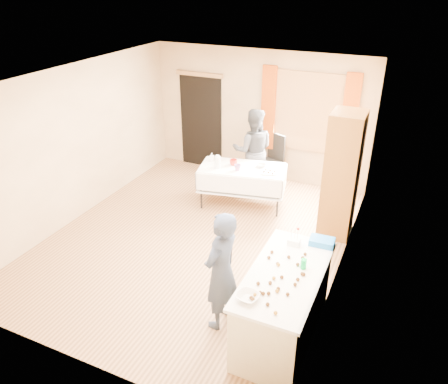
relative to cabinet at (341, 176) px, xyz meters
The scene contains 29 objects.
floor 2.52m from the cabinet, 149.91° to the right, with size 4.50×5.50×0.02m, color #9E7047.
ceiling 2.79m from the cabinet, 149.91° to the right, with size 4.50×5.50×0.02m, color white.
wall_back 2.57m from the cabinet, 141.08° to the left, with size 4.50×0.02×2.60m, color tan.
wall_front 4.40m from the cabinet, 116.96° to the right, with size 4.50×0.02×2.60m, color tan.
wall_left 4.41m from the cabinet, 164.82° to the right, with size 0.02×5.50×2.60m, color tan.
wall_right 1.21m from the cabinet, 76.82° to the right, with size 0.02×5.50×2.60m, color tan.
window_frame 1.91m from the cabinet, 122.29° to the left, with size 1.32×0.06×1.52m, color olive.
window_pane 1.90m from the cabinet, 122.53° to the left, with size 1.20×0.02×1.40m, color white.
curtain_left 2.38m from the cabinet, 139.40° to the left, with size 0.28×0.06×1.65m, color #973A09.
curtain_right 1.60m from the cabinet, 97.88° to the left, with size 0.28×0.06×1.65m, color #973A09.
doorway 3.65m from the cabinet, 154.39° to the left, with size 0.95×0.04×2.00m, color black.
door_lintel 3.77m from the cabinet, 154.82° to the left, with size 1.05×0.06×0.08m, color olive.
cabinet is the anchor object (origin of this frame).
counter 2.64m from the cabinet, 92.22° to the right, with size 0.79×1.66×0.91m.
party_table 1.89m from the cabinet, behind, with size 1.68×1.09×0.75m.
chair 2.21m from the cabinet, 140.43° to the left, with size 0.55×0.55×1.02m.
girl 2.83m from the cabinet, 107.43° to the right, with size 0.46×0.62×1.55m, color #222B43.
woman 2.07m from the cabinet, 153.39° to the left, with size 0.97×0.88×1.64m, color black.
soda_can 2.42m from the cabinet, 88.75° to the right, with size 0.07×0.07×0.12m, color #048530.
mixing_bowl 3.17m from the cabinet, 95.95° to the right, with size 0.26×0.26×0.06m, color white.
foam_block 2.01m from the cabinet, 95.13° to the right, with size 0.15×0.10×0.08m, color white.
blue_basket 1.86m from the cabinet, 85.94° to the right, with size 0.30×0.20×0.08m, color blue.
pitcher 2.18m from the cabinet, behind, with size 0.11×0.11×0.22m, color silver.
cup_red 2.00m from the cabinet, behind, with size 0.18×0.18×0.11m, color #AF1A0D.
cup_rainbow 1.83m from the cabinet, behind, with size 0.13×0.13×0.11m, color red.
small_bowl 1.56m from the cabinet, 164.36° to the left, with size 0.18×0.18×0.05m, color white.
pastry_tray 1.30m from the cabinet, behind, with size 0.28×0.20×0.02m, color white.
bottle 2.43m from the cabinet, behind, with size 0.09×0.09×0.16m, color white.
cake_balls 2.75m from the cabinet, 92.73° to the right, with size 0.50×1.13×0.04m.
Camera 1 is at (2.88, -5.27, 3.93)m, focal length 35.00 mm.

